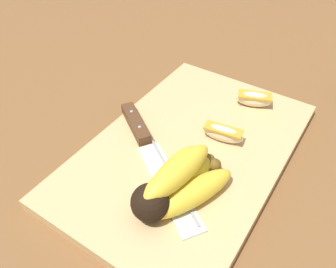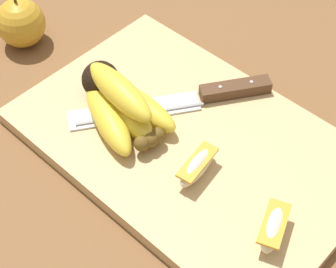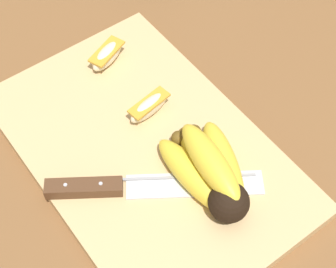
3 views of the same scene
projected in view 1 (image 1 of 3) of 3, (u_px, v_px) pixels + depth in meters
ground_plane at (202, 153)px, 0.58m from camera, size 6.00×6.00×0.00m
cutting_board at (189, 151)px, 0.57m from camera, size 0.45×0.29×0.02m
banana_bunch at (176, 183)px, 0.47m from camera, size 0.16×0.11×0.07m
chefs_knife at (145, 142)px, 0.56m from camera, size 0.18×0.25×0.02m
apple_wedge_near at (254, 99)px, 0.63m from camera, size 0.05×0.07×0.03m
apple_wedge_middle at (223, 133)px, 0.56m from camera, size 0.03×0.07×0.03m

